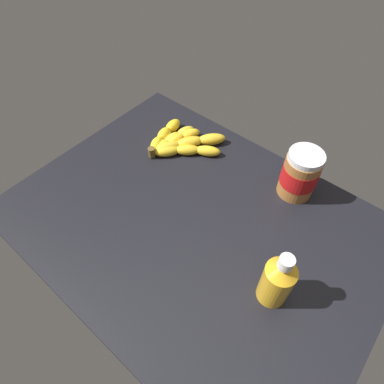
# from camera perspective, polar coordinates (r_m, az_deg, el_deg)

# --- Properties ---
(ground_plane) EXTENTS (0.88, 0.66, 0.04)m
(ground_plane) POSITION_cam_1_polar(r_m,az_deg,el_deg) (0.82, 0.55, -5.87)
(ground_plane) COLOR black
(banana_bunch) EXTENTS (0.21, 0.21, 0.03)m
(banana_bunch) POSITION_cam_1_polar(r_m,az_deg,el_deg) (0.96, -2.24, 8.76)
(banana_bunch) COLOR yellow
(banana_bunch) RESTS_ON ground_plane
(peanut_butter_jar) EXTENTS (0.09, 0.09, 0.13)m
(peanut_butter_jar) POSITION_cam_1_polar(r_m,az_deg,el_deg) (0.85, 18.34, 2.99)
(peanut_butter_jar) COLOR #9E602D
(peanut_butter_jar) RESTS_ON ground_plane
(honey_bottle) EXTENTS (0.06, 0.06, 0.16)m
(honey_bottle) POSITION_cam_1_polar(r_m,az_deg,el_deg) (0.67, 14.70, -14.72)
(honey_bottle) COLOR gold
(honey_bottle) RESTS_ON ground_plane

